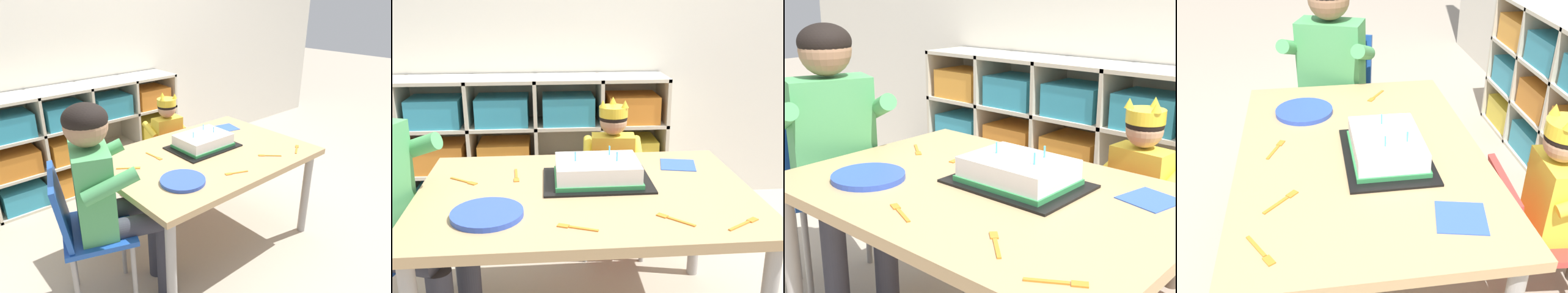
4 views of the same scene
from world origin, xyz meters
The scene contains 16 objects.
ground centered at (0.00, 0.00, 0.00)m, with size 16.00×16.00×0.00m, color tan.
classroom_back_wall centered at (0.00, 1.38, 1.41)m, with size 5.88×0.10×2.83m, color silver.
storage_cubby_shelf centered at (-0.41, 1.16, 0.39)m, with size 1.92×0.32×0.83m.
activity_table centered at (0.00, 0.00, 0.54)m, with size 1.20×0.84×0.60m.
classroom_chair_blue centered at (0.19, 0.58, 0.34)m, with size 0.37×0.37×0.56m.
child_with_crown centered at (0.19, 0.68, 0.49)m, with size 0.31×0.31×0.80m.
classroom_chair_adult_side centered at (-0.79, -0.03, 0.46)m, with size 0.44×0.45×0.75m.
adult_helper_seated centered at (-0.68, -0.07, 0.65)m, with size 0.48×0.46×1.05m.
birthday_cake_on_tray centered at (0.05, 0.08, 0.63)m, with size 0.40×0.29×0.12m.
paper_plate_stack centered at (-0.33, -0.19, 0.61)m, with size 0.23×0.23×0.02m, color blue.
paper_napkin_square centered at (0.40, 0.23, 0.60)m, with size 0.14×0.14×0.00m, color #3356B7.
fork_beside_plate_stack centered at (0.25, -0.26, 0.60)m, with size 0.11×0.10×0.00m.
fork_by_napkin centered at (-0.26, 0.16, 0.60)m, with size 0.03×0.14×0.00m.
fork_scattered_mid_table centered at (-0.44, 0.12, 0.60)m, with size 0.11×0.09×0.00m.
fork_near_cake_tray centered at (-0.06, -0.29, 0.60)m, with size 0.12×0.06×0.00m.
fork_at_table_front_edge centered at (0.46, -0.31, 0.60)m, with size 0.12×0.08×0.00m.
Camera 1 is at (-1.35, -1.47, 1.48)m, focal length 34.08 mm.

